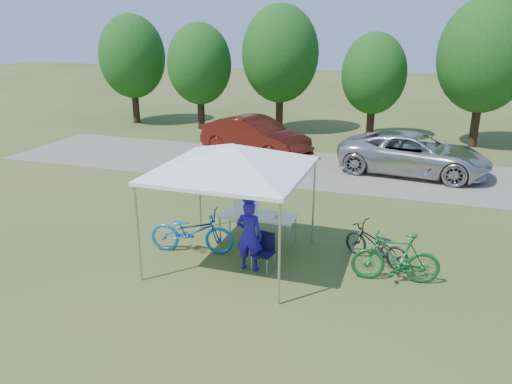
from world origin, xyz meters
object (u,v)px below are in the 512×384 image
folding_chair (264,248)px  sedan (255,136)px  cooler (246,206)px  cyclist (249,236)px  bike_green (396,258)px  bike_blue (192,231)px  folding_table (258,217)px  minivan (414,154)px  bike_dark (376,244)px

folding_chair → sedan: 9.97m
cooler → cyclist: cyclist is taller
folding_chair → cyclist: cyclist is taller
sedan → cyclist: bearing=-141.2°
cooler → bike_green: 3.73m
cyclist → sedan: cyclist is taller
bike_blue → cyclist: bearing=-114.0°
bike_green → folding_table: bearing=-113.5°
bike_blue → minivan: minivan is taller
cooler → minivan: (3.68, 7.48, -0.20)m
folding_chair → cooler: cooler is taller
bike_green → bike_dark: 0.90m
folding_table → bike_blue: 1.63m
cooler → bike_dark: 3.17m
cyclist → bike_green: size_ratio=0.89×
sedan → bike_green: bearing=-125.1°
folding_chair → bike_blue: size_ratio=0.42×
folding_chair → minivan: 9.13m
cooler → cyclist: bearing=-68.1°
cooler → sedan: sedan is taller
folding_chair → minivan: size_ratio=0.16×
minivan → sedan: bearing=90.3°
cooler → sedan: size_ratio=0.11×
bike_blue → bike_dark: size_ratio=1.19×
folding_table → sedan: sedan is taller
folding_chair → cooler: size_ratio=1.57×
bike_blue → bike_dark: bearing=-88.7°
cooler → bike_blue: size_ratio=0.26×
folding_chair → bike_green: 2.77m
cyclist → bike_blue: size_ratio=0.80×
cooler → cyclist: size_ratio=0.33×
bike_blue → folding_table: bearing=-64.3°
bike_green → minivan: size_ratio=0.35×
folding_table → cooler: size_ratio=3.48×
cyclist → cooler: bearing=-69.7°
cooler → bike_green: cooler is taller
folding_chair → bike_blue: (-1.86, 0.25, 0.04)m
folding_chair → sedan: sedan is taller
bike_green → minivan: (0.08, 8.38, 0.20)m
cyclist → sedan: bearing=-73.8°
folding_table → bike_blue: bearing=-144.6°
cooler → bike_blue: 1.45m
bike_green → sedan: 10.96m
bike_green → bike_dark: size_ratio=1.08×
folding_table → bike_dark: 2.86m
folding_table → cooler: bearing=180.0°
bike_blue → bike_dark: (4.16, 0.80, -0.08)m
minivan → folding_table: bearing=162.4°
cooler → bike_green: size_ratio=0.29×
cyclist → bike_blue: cyclist is taller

